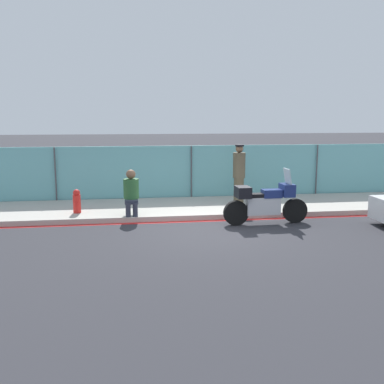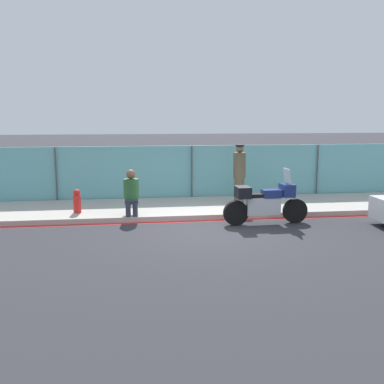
# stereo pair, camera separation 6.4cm
# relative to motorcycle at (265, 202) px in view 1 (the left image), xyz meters

# --- Properties ---
(ground_plane) EXTENTS (120.00, 120.00, 0.00)m
(ground_plane) POSITION_rel_motorcycle_xyz_m (-1.51, -0.51, -0.61)
(ground_plane) COLOR #2D2D33
(sidewalk) EXTENTS (33.35, 2.90, 0.15)m
(sidewalk) POSITION_rel_motorcycle_xyz_m (-1.51, 2.10, -0.53)
(sidewalk) COLOR #ADA89E
(sidewalk) RESTS_ON ground_plane
(curb_paint_stripe) EXTENTS (33.35, 0.18, 0.01)m
(curb_paint_stripe) POSITION_rel_motorcycle_xyz_m (-1.51, 0.56, -0.61)
(curb_paint_stripe) COLOR red
(curb_paint_stripe) RESTS_ON ground_plane
(storefront_fence) EXTENTS (31.68, 0.17, 1.90)m
(storefront_fence) POSITION_rel_motorcycle_xyz_m (-1.51, 3.64, 0.34)
(storefront_fence) COLOR #6BB2B7
(storefront_fence) RESTS_ON ground_plane
(motorcycle) EXTENTS (2.35, 0.54, 1.51)m
(motorcycle) POSITION_rel_motorcycle_xyz_m (0.00, 0.00, 0.00)
(motorcycle) COLOR black
(motorcycle) RESTS_ON ground_plane
(officer_standing) EXTENTS (0.39, 0.39, 1.86)m
(officer_standing) POSITION_rel_motorcycle_xyz_m (-0.15, 2.34, 0.49)
(officer_standing) COLOR brown
(officer_standing) RESTS_ON sidewalk
(person_seated_on_curb) EXTENTS (0.43, 0.68, 1.27)m
(person_seated_on_curb) POSITION_rel_motorcycle_xyz_m (-3.57, 1.08, 0.23)
(person_seated_on_curb) COLOR #2D3342
(person_seated_on_curb) RESTS_ON sidewalk
(fire_hydrant) EXTENTS (0.22, 0.28, 0.68)m
(fire_hydrant) POSITION_rel_motorcycle_xyz_m (-5.12, 1.48, -0.12)
(fire_hydrant) COLOR red
(fire_hydrant) RESTS_ON sidewalk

